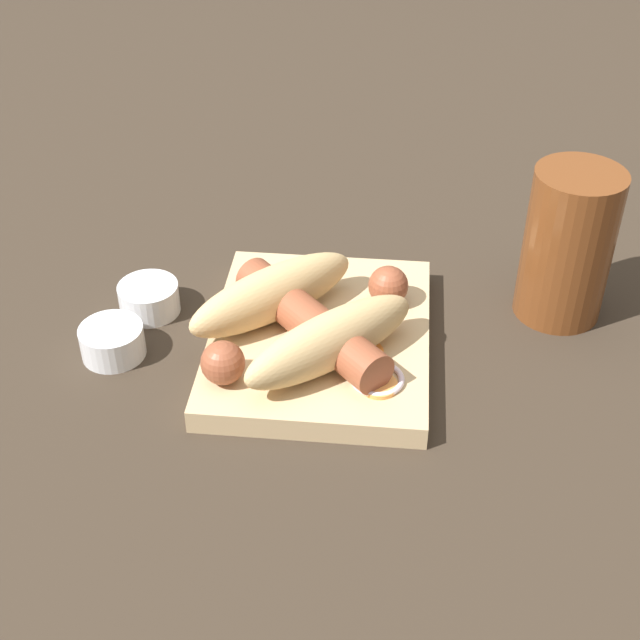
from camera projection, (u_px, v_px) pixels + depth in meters
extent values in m
plane|color=#33281E|center=(320.00, 348.00, 0.76)|extent=(3.00, 3.00, 0.00)
cube|color=tan|center=(320.00, 339.00, 0.75)|extent=(0.22, 0.18, 0.02)
ellipsoid|color=tan|center=(331.00, 341.00, 0.70)|extent=(0.14, 0.14, 0.05)
ellipsoid|color=tan|center=(273.00, 294.00, 0.75)|extent=(0.14, 0.14, 0.05)
cylinder|color=brown|center=(310.00, 322.00, 0.73)|extent=(0.15, 0.14, 0.03)
sphere|color=brown|center=(388.00, 286.00, 0.77)|extent=(0.03, 0.03, 0.03)
sphere|color=brown|center=(223.00, 363.00, 0.69)|extent=(0.03, 0.03, 0.03)
cylinder|color=#F99E4C|center=(357.00, 363.00, 0.71)|extent=(0.05, 0.05, 0.00)
cylinder|color=orange|center=(363.00, 352.00, 0.72)|extent=(0.04, 0.04, 0.00)
cylinder|color=#F99E4C|center=(358.00, 361.00, 0.71)|extent=(0.04, 0.04, 0.00)
cylinder|color=#F99E4C|center=(379.00, 386.00, 0.69)|extent=(0.04, 0.04, 0.00)
cylinder|color=#F99E4C|center=(363.00, 364.00, 0.71)|extent=(0.03, 0.03, 0.00)
torus|color=silver|center=(356.00, 353.00, 0.72)|extent=(0.04, 0.04, 0.00)
torus|color=silver|center=(336.00, 356.00, 0.72)|extent=(0.03, 0.03, 0.00)
torus|color=silver|center=(377.00, 379.00, 0.69)|extent=(0.04, 0.04, 0.00)
cylinder|color=silver|center=(149.00, 298.00, 0.79)|extent=(0.05, 0.05, 0.03)
cylinder|color=maroon|center=(150.00, 305.00, 0.80)|extent=(0.04, 0.04, 0.01)
cylinder|color=silver|center=(112.00, 341.00, 0.74)|extent=(0.05, 0.05, 0.03)
cylinder|color=#4C662D|center=(114.00, 349.00, 0.75)|extent=(0.04, 0.04, 0.01)
cylinder|color=brown|center=(568.00, 245.00, 0.76)|extent=(0.08, 0.08, 0.14)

